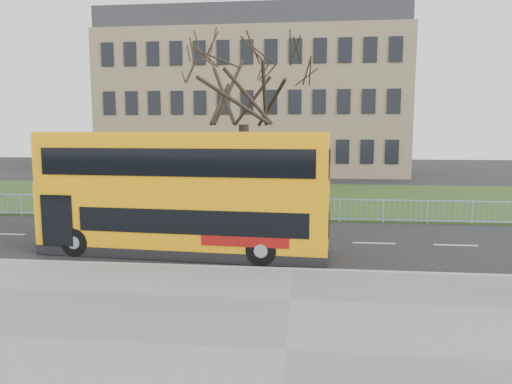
{
  "coord_description": "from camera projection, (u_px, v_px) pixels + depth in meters",
  "views": [
    {
      "loc": [
        0.29,
        -14.91,
        4.18
      ],
      "look_at": [
        -1.38,
        1.0,
        2.11
      ],
      "focal_mm": 32.0,
      "sensor_mm": 36.0,
      "label": 1
    }
  ],
  "objects": [
    {
      "name": "ground",
      "position": [
        294.0,
        259.0,
        15.27
      ],
      "size": [
        120.0,
        120.0,
        0.0
      ],
      "primitive_type": "plane",
      "color": "black",
      "rests_on": "ground"
    },
    {
      "name": "yellow_bus",
      "position": [
        184.0,
        190.0,
        15.76
      ],
      "size": [
        10.07,
        3.03,
        4.16
      ],
      "rotation": [
        0.0,
        0.0,
        -0.07
      ],
      "color": "#FFA50A",
      "rests_on": "ground"
    },
    {
      "name": "bare_tree",
      "position": [
        244.0,
        108.0,
        24.73
      ],
      "size": [
        7.61,
        7.61,
        10.87
      ],
      "primitive_type": null,
      "color": "black",
      "rests_on": "grass_verge"
    },
    {
      "name": "pavement",
      "position": [
        286.0,
        353.0,
        8.61
      ],
      "size": [
        80.0,
        10.5,
        0.12
      ],
      "primitive_type": "cube",
      "color": "slate",
      "rests_on": "ground"
    },
    {
      "name": "civic_building",
      "position": [
        256.0,
        107.0,
        49.41
      ],
      "size": [
        30.0,
        15.0,
        14.0
      ],
      "primitive_type": "cube",
      "color": "#876D55",
      "rests_on": "ground"
    },
    {
      "name": "kerb",
      "position": [
        293.0,
        270.0,
        13.73
      ],
      "size": [
        80.0,
        0.2,
        0.14
      ],
      "primitive_type": "cube",
      "color": "gray",
      "rests_on": "ground"
    },
    {
      "name": "grass_verge",
      "position": [
        299.0,
        198.0,
        29.37
      ],
      "size": [
        80.0,
        15.4,
        0.08
      ],
      "primitive_type": "cube",
      "color": "#243A15",
      "rests_on": "ground"
    },
    {
      "name": "guard_railing",
      "position": [
        297.0,
        210.0,
        21.71
      ],
      "size": [
        40.0,
        0.12,
        1.1
      ],
      "primitive_type": null,
      "color": "#7DB8DE",
      "rests_on": "ground"
    }
  ]
}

